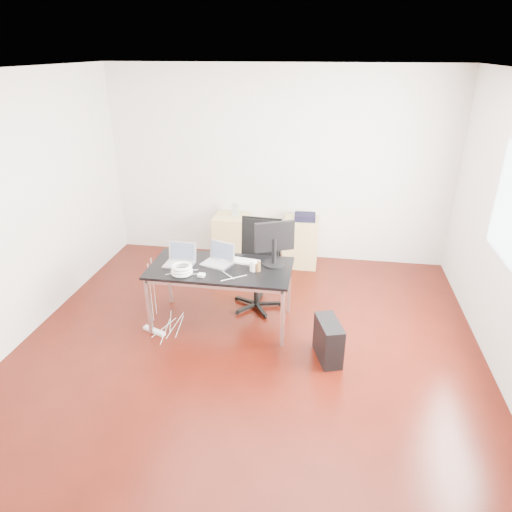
% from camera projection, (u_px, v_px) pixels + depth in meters
% --- Properties ---
extents(room_shell, '(5.00, 5.00, 5.00)m').
position_uv_depth(room_shell, '(251.00, 227.00, 4.38)').
color(room_shell, '#350B06').
rests_on(room_shell, ground).
extents(desk, '(1.60, 0.80, 0.73)m').
position_uv_depth(desk, '(221.00, 271.00, 5.15)').
color(desk, black).
rests_on(desk, ground).
extents(office_chair, '(0.52, 0.54, 1.08)m').
position_uv_depth(office_chair, '(258.00, 260.00, 5.58)').
color(office_chair, black).
rests_on(office_chair, ground).
extents(filing_cabinet_left, '(0.50, 0.50, 0.70)m').
position_uv_depth(filing_cabinet_left, '(232.00, 237.00, 6.92)').
color(filing_cabinet_left, tan).
rests_on(filing_cabinet_left, ground).
extents(filing_cabinet_right, '(0.50, 0.50, 0.70)m').
position_uv_depth(filing_cabinet_right, '(301.00, 242.00, 6.76)').
color(filing_cabinet_right, tan).
rests_on(filing_cabinet_right, ground).
extents(pc_tower, '(0.33, 0.49, 0.44)m').
position_uv_depth(pc_tower, '(328.00, 340.00, 4.71)').
color(pc_tower, black).
rests_on(pc_tower, ground).
extents(wastebasket, '(0.26, 0.26, 0.28)m').
position_uv_depth(wastebasket, '(266.00, 257.00, 6.78)').
color(wastebasket, black).
rests_on(wastebasket, ground).
extents(power_strip, '(0.30, 0.17, 0.04)m').
position_uv_depth(power_strip, '(154.00, 331.00, 5.23)').
color(power_strip, white).
rests_on(power_strip, ground).
extents(laptop_left, '(0.34, 0.27, 0.23)m').
position_uv_depth(laptop_left, '(180.00, 259.00, 5.18)').
color(laptop_left, silver).
rests_on(laptop_left, desk).
extents(laptop_right, '(0.40, 0.35, 0.23)m').
position_uv_depth(laptop_right, '(219.00, 259.00, 5.19)').
color(laptop_right, silver).
rests_on(laptop_right, desk).
extents(monitor, '(0.43, 0.26, 0.51)m').
position_uv_depth(monitor, '(274.00, 241.00, 5.07)').
color(monitor, black).
rests_on(monitor, desk).
extents(keyboard, '(0.46, 0.21, 0.02)m').
position_uv_depth(keyboard, '(241.00, 261.00, 5.25)').
color(keyboard, white).
rests_on(keyboard, desk).
extents(cup_white, '(0.09, 0.09, 0.12)m').
position_uv_depth(cup_white, '(253.00, 266.00, 5.02)').
color(cup_white, white).
rests_on(cup_white, desk).
extents(cup_brown, '(0.09, 0.09, 0.10)m').
position_uv_depth(cup_brown, '(257.00, 267.00, 5.02)').
color(cup_brown, brown).
rests_on(cup_brown, desk).
extents(cable_coil, '(0.24, 0.24, 0.11)m').
position_uv_depth(cable_coil, '(182.00, 269.00, 4.95)').
color(cable_coil, white).
rests_on(cable_coil, desk).
extents(power_adapter, '(0.08, 0.08, 0.03)m').
position_uv_depth(power_adapter, '(201.00, 275.00, 4.91)').
color(power_adapter, white).
rests_on(power_adapter, desk).
extents(speaker, '(0.09, 0.08, 0.18)m').
position_uv_depth(speaker, '(235.00, 210.00, 6.73)').
color(speaker, '#9E9E9E').
rests_on(speaker, filing_cabinet_left).
extents(navy_garment, '(0.31, 0.25, 0.09)m').
position_uv_depth(navy_garment, '(305.00, 217.00, 6.59)').
color(navy_garment, black).
rests_on(navy_garment, filing_cabinet_right).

